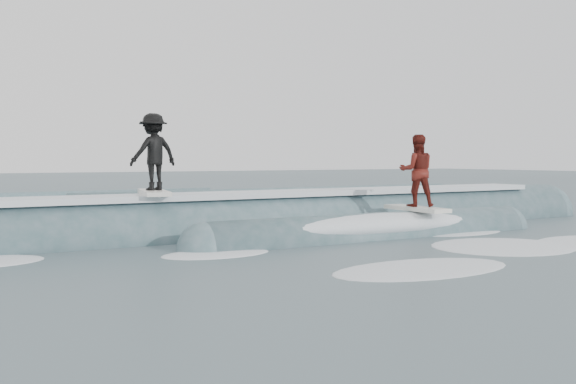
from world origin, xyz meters
TOP-DOWN VIEW (x-y plane):
  - ground at (0.00, 0.00)m, footprint 160.00×160.00m
  - breaking_wave at (0.36, 3.02)m, footprint 23.36×3.79m
  - surfer_black at (-3.06, 3.45)m, footprint 1.27×2.07m
  - surfer_red at (3.06, 1.25)m, footprint 1.11×2.02m
  - whitewater at (1.19, -0.71)m, footprint 15.34×6.52m
  - far_swells at (0.19, 17.65)m, footprint 38.34×8.65m

SIDE VIEW (x-z plane):
  - ground at x=0.00m, z-range 0.00..0.00m
  - whitewater at x=1.19m, z-range -0.05..0.05m
  - far_swells at x=0.19m, z-range -0.40..0.40m
  - breaking_wave at x=0.36m, z-range -0.96..1.05m
  - surfer_red at x=3.06m, z-range 0.57..2.49m
  - surfer_black at x=-3.06m, z-range 1.06..2.95m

